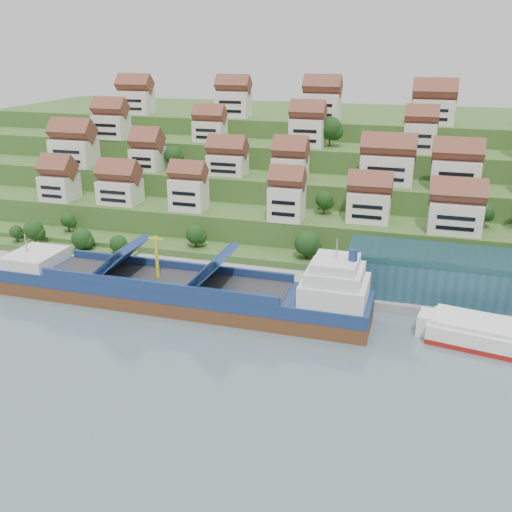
% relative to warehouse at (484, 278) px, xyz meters
% --- Properties ---
extents(ground, '(300.00, 300.00, 0.00)m').
position_rel_warehouse_xyz_m(ground, '(-52.00, -17.00, -7.20)').
color(ground, slate).
rests_on(ground, ground).
extents(quay, '(180.00, 14.00, 2.20)m').
position_rel_warehouse_xyz_m(quay, '(-32.00, -2.00, -6.10)').
color(quay, gray).
rests_on(quay, ground).
extents(pebble_beach, '(45.00, 20.00, 1.00)m').
position_rel_warehouse_xyz_m(pebble_beach, '(-110.00, -5.00, -6.70)').
color(pebble_beach, gray).
rests_on(pebble_beach, ground).
extents(hillside, '(260.00, 128.00, 31.00)m').
position_rel_warehouse_xyz_m(hillside, '(-52.00, 86.55, 3.46)').
color(hillside, '#2D4C1E').
rests_on(hillside, ground).
extents(hillside_village, '(157.32, 62.97, 29.17)m').
position_rel_warehouse_xyz_m(hillside_village, '(-51.12, 43.45, 17.16)').
color(hillside_village, silver).
rests_on(hillside_village, ground).
extents(hillside_trees, '(138.29, 61.95, 31.40)m').
position_rel_warehouse_xyz_m(hillside_trees, '(-64.93, 26.66, 9.13)').
color(hillside_trees, '#1A3F15').
rests_on(hillside_trees, ground).
extents(warehouse, '(60.00, 15.00, 10.00)m').
position_rel_warehouse_xyz_m(warehouse, '(0.00, 0.00, 0.00)').
color(warehouse, '#214959').
rests_on(warehouse, quay).
extents(flagpole, '(1.28, 0.16, 8.00)m').
position_rel_warehouse_xyz_m(flagpole, '(-33.89, -7.00, -0.32)').
color(flagpole, gray).
rests_on(flagpole, quay).
extents(beach_huts, '(14.40, 3.70, 2.20)m').
position_rel_warehouse_xyz_m(beach_huts, '(-112.00, -6.25, -5.10)').
color(beach_huts, white).
rests_on(beach_huts, pebble_beach).
extents(cargo_ship, '(87.07, 14.05, 19.41)m').
position_rel_warehouse_xyz_m(cargo_ship, '(-63.81, -18.31, -3.59)').
color(cargo_ship, '#57321A').
rests_on(cargo_ship, ground).
extents(second_ship, '(28.84, 14.89, 7.97)m').
position_rel_warehouse_xyz_m(second_ship, '(3.13, -18.44, -4.80)').
color(second_ship, maroon).
rests_on(second_ship, ground).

